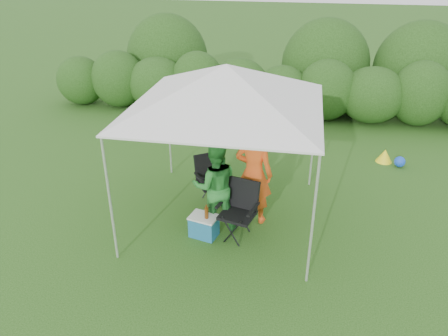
% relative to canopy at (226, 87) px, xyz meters
% --- Properties ---
extents(ground, '(70.00, 70.00, 0.00)m').
position_rel_canopy_xyz_m(ground, '(0.00, -0.50, -2.46)').
color(ground, '#305E1D').
extents(hedge, '(12.77, 1.53, 1.80)m').
position_rel_canopy_xyz_m(hedge, '(0.16, 5.50, -1.64)').
color(hedge, '#264F18').
rests_on(hedge, ground).
extents(canopy, '(3.10, 3.10, 2.83)m').
position_rel_canopy_xyz_m(canopy, '(0.00, 0.00, 0.00)').
color(canopy, silver).
rests_on(canopy, ground).
extents(chair_right, '(0.72, 0.68, 1.00)m').
position_rel_canopy_xyz_m(chair_right, '(0.33, -0.50, -1.90)').
color(chair_right, black).
rests_on(chair_right, ground).
extents(chair_left, '(0.74, 0.73, 0.95)m').
position_rel_canopy_xyz_m(chair_left, '(-0.40, 0.52, -1.93)').
color(chair_left, black).
rests_on(chair_left, ground).
extents(man, '(0.76, 0.59, 1.87)m').
position_rel_canopy_xyz_m(man, '(0.49, 0.00, -1.53)').
color(man, '#FF581C').
rests_on(man, ground).
extents(woman, '(0.93, 0.81, 1.64)m').
position_rel_canopy_xyz_m(woman, '(-0.12, -0.34, -1.64)').
color(woman, '#287B2E').
rests_on(woman, ground).
extents(cooler, '(0.54, 0.44, 0.39)m').
position_rel_canopy_xyz_m(cooler, '(-0.26, -0.67, -2.26)').
color(cooler, '#216997').
rests_on(cooler, ground).
extents(bottle, '(0.07, 0.07, 0.26)m').
position_rel_canopy_xyz_m(bottle, '(-0.20, -0.71, -1.94)').
color(bottle, '#592D0C').
rests_on(bottle, cooler).
extents(lawn_toy, '(0.61, 0.51, 0.31)m').
position_rel_canopy_xyz_m(lawn_toy, '(3.27, 2.87, -2.32)').
color(lawn_toy, yellow).
rests_on(lawn_toy, ground).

